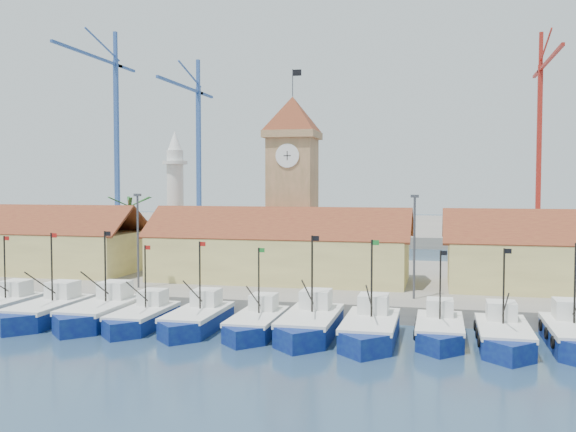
# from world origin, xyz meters

# --- Properties ---
(ground) EXTENTS (400.00, 400.00, 0.00)m
(ground) POSITION_xyz_m (0.00, 0.00, 0.00)
(ground) COLOR #1E3F51
(ground) RESTS_ON ground
(quay) EXTENTS (140.00, 32.00, 1.50)m
(quay) POSITION_xyz_m (0.00, 24.00, 0.75)
(quay) COLOR gray
(quay) RESTS_ON ground
(terminal) EXTENTS (240.00, 80.00, 2.00)m
(terminal) POSITION_xyz_m (0.00, 110.00, 1.00)
(terminal) COLOR gray
(terminal) RESTS_ON ground
(boat_1) EXTENTS (3.76, 10.29, 7.79)m
(boat_1) POSITION_xyz_m (-15.52, 2.29, 0.81)
(boat_1) COLOR navy
(boat_1) RESTS_ON ground
(boat_2) EXTENTS (3.86, 10.57, 8.00)m
(boat_2) POSITION_xyz_m (-10.86, 2.76, 0.83)
(boat_2) COLOR navy
(boat_2) RESTS_ON ground
(boat_3) EXTENTS (3.33, 9.13, 6.91)m
(boat_3) POSITION_xyz_m (-6.95, 2.26, 0.71)
(boat_3) COLOR navy
(boat_3) RESTS_ON ground
(boat_4) EXTENTS (3.52, 9.65, 7.30)m
(boat_4) POSITION_xyz_m (-2.38, 2.48, 0.75)
(boat_4) COLOR navy
(boat_4) RESTS_ON ground
(boat_5) EXTENTS (3.34, 9.15, 6.93)m
(boat_5) POSITION_xyz_m (2.55, 2.28, 0.72)
(boat_5) COLOR navy
(boat_5) RESTS_ON ground
(boat_6) EXTENTS (3.85, 10.55, 7.98)m
(boat_6) POSITION_xyz_m (6.68, 2.46, 0.83)
(boat_6) COLOR navy
(boat_6) RESTS_ON ground
(boat_7) EXTENTS (3.76, 10.30, 7.79)m
(boat_7) POSITION_xyz_m (11.27, 1.88, 0.81)
(boat_7) COLOR navy
(boat_7) RESTS_ON ground
(boat_8) EXTENTS (3.36, 9.19, 6.96)m
(boat_8) POSITION_xyz_m (16.20, 3.16, 0.72)
(boat_8) COLOR navy
(boat_8) RESTS_ON ground
(boat_9) EXTENTS (3.53, 9.68, 7.32)m
(boat_9) POSITION_xyz_m (20.57, 2.25, 0.76)
(boat_9) COLOR navy
(boat_9) RESTS_ON ground
(hall_left) EXTENTS (31.20, 10.13, 7.61)m
(hall_left) POSITION_xyz_m (-32.00, 20.00, 3.99)
(hall_left) COLOR #E9DA7F
(hall_left) RESTS_ON quay
(hall_center) EXTENTS (27.04, 10.13, 7.61)m
(hall_center) POSITION_xyz_m (0.00, 20.00, 3.99)
(hall_center) COLOR #E9DA7F
(hall_center) RESTS_ON quay
(clock_tower) EXTENTS (5.80, 5.80, 22.70)m
(clock_tower) POSITION_xyz_m (0.00, 26.00, 11.96)
(clock_tower) COLOR tan
(clock_tower) RESTS_ON quay
(minaret) EXTENTS (3.00, 3.00, 16.30)m
(minaret) POSITION_xyz_m (-15.00, 28.00, 9.73)
(minaret) COLOR silver
(minaret) RESTS_ON quay
(palm_tree) EXTENTS (5.60, 5.03, 8.39)m
(palm_tree) POSITION_xyz_m (-20.00, 26.00, 6.25)
(palm_tree) COLOR brown
(palm_tree) RESTS_ON quay
(lamp_posts) EXTENTS (80.70, 0.25, 9.03)m
(lamp_posts) POSITION_xyz_m (0.50, 12.00, 6.48)
(lamp_posts) COLOR #3F3F44
(lamp_posts) RESTS_ON quay
(crane_blue_far) EXTENTS (1.00, 37.08, 46.95)m
(crane_blue_far) POSITION_xyz_m (-62.35, 100.09, 28.41)
(crane_blue_far) COLOR #305294
(crane_blue_far) RESTS_ON terminal
(crane_blue_near) EXTENTS (1.00, 34.06, 40.37)m
(crane_blue_near) POSITION_xyz_m (-42.98, 106.34, 24.52)
(crane_blue_near) COLOR #305294
(crane_blue_near) RESTS_ON terminal
(crane_red_right) EXTENTS (1.00, 36.19, 42.20)m
(crane_red_right) POSITION_xyz_m (37.16, 103.07, 25.71)
(crane_red_right) COLOR #9F2118
(crane_red_right) RESTS_ON terminal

